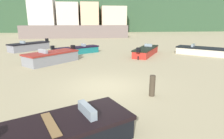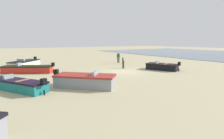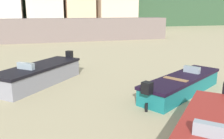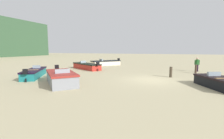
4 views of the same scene
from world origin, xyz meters
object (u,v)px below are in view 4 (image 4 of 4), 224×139
beach_walker_foreground (197,63)px  mooring_post_mid_beach (196,69)px  boat_teal_4 (34,73)px  mooring_post_near_water (171,72)px  boat_cream_0 (106,63)px  boat_black_6 (220,83)px  boat_red_1 (86,66)px  boat_grey_2 (61,78)px

beach_walker_foreground → mooring_post_mid_beach: bearing=88.9°
boat_teal_4 → mooring_post_near_water: size_ratio=4.93×
boat_cream_0 → mooring_post_near_water: boat_cream_0 is taller
boat_teal_4 → boat_black_6: 15.07m
boat_teal_4 → mooring_post_near_water: bearing=-11.8°
boat_teal_4 → boat_cream_0: bearing=49.8°
boat_red_1 → mooring_post_near_water: size_ratio=5.23×
beach_walker_foreground → boat_cream_0: bearing=-5.0°
boat_red_1 → boat_grey_2: (-8.70, -2.64, 0.07)m
boat_teal_4 → mooring_post_mid_beach: (7.76, -14.52, 0.08)m
boat_cream_0 → boat_grey_2: (-14.34, -2.23, 0.07)m
boat_teal_4 → mooring_post_mid_beach: 16.46m
boat_cream_0 → boat_grey_2: size_ratio=1.08×
boat_red_1 → boat_black_6: boat_red_1 is taller
boat_red_1 → mooring_post_near_water: (-2.82, -10.35, 0.09)m
boat_red_1 → mooring_post_mid_beach: 12.90m
boat_grey_2 → boat_teal_4: size_ratio=0.90×
mooring_post_near_water → beach_walker_foreground: size_ratio=0.60×
boat_teal_4 → beach_walker_foreground: bearing=1.3°
boat_grey_2 → beach_walker_foreground: 15.27m
boat_grey_2 → boat_teal_4: (1.70, 4.28, -0.09)m
mooring_post_near_water → boat_black_6: bearing=-138.2°
boat_grey_2 → mooring_post_mid_beach: 13.94m
mooring_post_near_water → beach_walker_foreground: 5.91m
boat_cream_0 → boat_red_1: 5.66m
boat_teal_4 → beach_walker_foreground: (9.34, -14.81, 0.57)m
boat_red_1 → mooring_post_near_water: boat_red_1 is taller
boat_cream_0 → boat_teal_4: (-12.64, 2.05, -0.01)m
boat_red_1 → boat_grey_2: size_ratio=1.18×
boat_grey_2 → boat_teal_4: 4.60m
boat_cream_0 → boat_teal_4: bearing=122.2°
boat_teal_4 → beach_walker_foreground: size_ratio=2.95×
mooring_post_mid_beach → beach_walker_foreground: size_ratio=0.57×
boat_cream_0 → boat_red_1: same height
mooring_post_near_water → beach_walker_foreground: bearing=-28.7°
boat_black_6 → boat_cream_0: bearing=112.9°
boat_cream_0 → mooring_post_mid_beach: boat_cream_0 is taller
boat_red_1 → boat_teal_4: boat_red_1 is taller
boat_teal_4 → boat_black_6: bearing=-28.2°
boat_cream_0 → mooring_post_near_water: size_ratio=4.80×
boat_red_1 → beach_walker_foreground: beach_walker_foreground is taller
boat_teal_4 → mooring_post_near_water: (4.18, -11.98, 0.10)m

